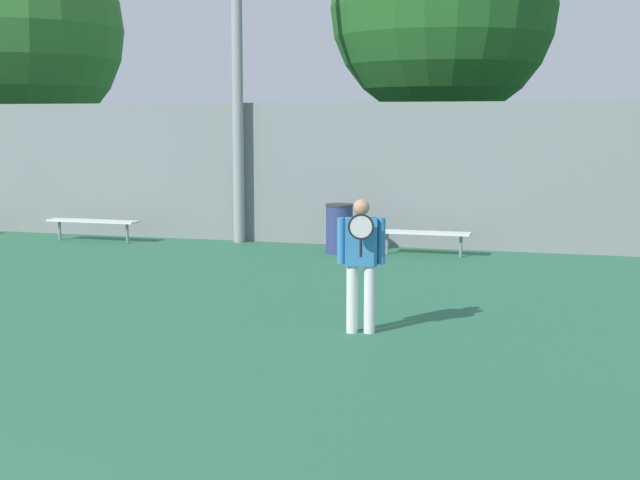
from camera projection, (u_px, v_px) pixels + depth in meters
The scene contains 7 objects.
tennis_player at pixel (361, 257), 10.97m from camera, with size 0.58×0.46×1.67m.
bench_courtside_near at pixel (424, 234), 17.38m from camera, with size 1.82×0.40×0.47m.
bench_adjacent_court at pixel (93, 222), 19.39m from camera, with size 2.07×0.40×0.47m.
trash_bin at pixel (339, 228), 17.68m from camera, with size 0.56×0.56×0.98m.
back_fence at pixel (365, 175), 18.59m from camera, with size 33.29×0.06×3.00m.
tree_green_broad at pixel (6, 30), 25.58m from camera, with size 6.64×6.64×8.54m.
tree_dark_dense at pixel (443, 9), 21.31m from camera, with size 5.41×5.41×7.99m.
Camera 1 is at (4.29, -3.37, 2.64)m, focal length 50.00 mm.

